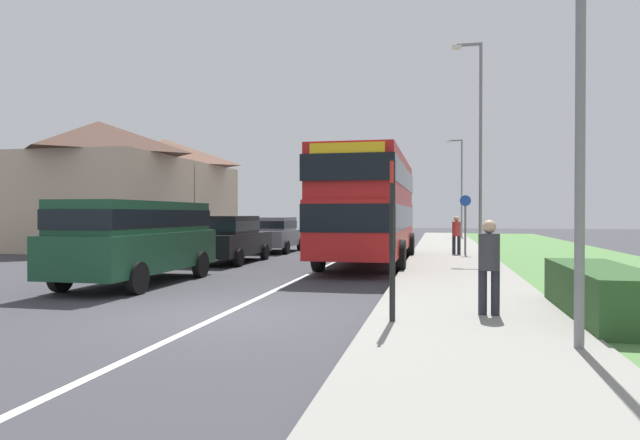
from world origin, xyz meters
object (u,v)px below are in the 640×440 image
(parked_car_grey, at_px, (274,233))
(cycle_route_sign, at_px, (465,222))
(parked_van_dark_green, at_px, (138,235))
(pedestrian_walking_away, at_px, (456,233))
(pedestrian_at_stop, at_px, (489,263))
(bus_stop_sign, at_px, (392,229))
(street_lamp_far, at_px, (460,181))
(parked_car_black, at_px, (230,237))
(double_decker_bus, at_px, (370,203))
(street_lamp_mid, at_px, (478,137))

(parked_car_grey, xyz_separation_m, cycle_route_sign, (8.45, -1.33, 0.54))
(parked_van_dark_green, xyz_separation_m, pedestrian_walking_away, (8.13, 10.67, -0.27))
(parked_van_dark_green, xyz_separation_m, pedestrian_at_stop, (8.21, -3.25, -0.27))
(parked_van_dark_green, height_order, bus_stop_sign, bus_stop_sign)
(cycle_route_sign, bearing_deg, street_lamp_far, 88.49)
(parked_car_black, relative_size, pedestrian_walking_away, 2.75)
(bus_stop_sign, relative_size, street_lamp_far, 0.36)
(pedestrian_at_stop, relative_size, pedestrian_walking_away, 1.00)
(parked_car_grey, bearing_deg, double_decker_bus, -44.97)
(street_lamp_far, bearing_deg, parked_car_black, -111.47)
(street_lamp_far, bearing_deg, pedestrian_walking_away, -92.61)
(bus_stop_sign, bearing_deg, pedestrian_walking_away, 84.51)
(double_decker_bus, relative_size, street_lamp_far, 1.44)
(street_lamp_mid, xyz_separation_m, street_lamp_far, (0.08, 19.61, -0.58))
(parked_van_dark_green, distance_m, parked_car_black, 6.20)
(parked_car_black, bearing_deg, parked_van_dark_green, -90.34)
(pedestrian_walking_away, bearing_deg, parked_car_black, -151.06)
(parked_car_black, height_order, bus_stop_sign, bus_stop_sign)
(pedestrian_at_stop, xyz_separation_m, pedestrian_walking_away, (-0.08, 13.92, 0.00))
(parked_car_grey, bearing_deg, parked_car_black, -89.85)
(double_decker_bus, distance_m, parked_car_black, 5.19)
(parked_car_black, xyz_separation_m, street_lamp_mid, (8.84, 3.08, 3.77))
(parked_car_black, bearing_deg, parked_car_grey, 90.15)
(parked_car_grey, height_order, pedestrian_walking_away, pedestrian_walking_away)
(parked_car_black, relative_size, parked_car_grey, 1.13)
(parked_car_grey, xyz_separation_m, pedestrian_at_stop, (8.18, -15.08, 0.09))
(parked_car_black, distance_m, pedestrian_at_stop, 12.49)
(parked_van_dark_green, distance_m, pedestrian_walking_away, 13.41)
(pedestrian_at_stop, distance_m, street_lamp_far, 32.29)
(cycle_route_sign, bearing_deg, parked_car_black, -152.95)
(parked_car_black, relative_size, cycle_route_sign, 1.82)
(parked_car_grey, relative_size, street_lamp_far, 0.57)
(double_decker_bus, height_order, street_lamp_mid, street_lamp_mid)
(bus_stop_sign, relative_size, cycle_route_sign, 1.03)
(pedestrian_at_stop, bearing_deg, parked_van_dark_green, 158.40)
(pedestrian_at_stop, xyz_separation_m, street_lamp_mid, (0.67, 12.52, 3.72))
(parked_car_black, distance_m, bus_stop_sign, 12.29)
(bus_stop_sign, bearing_deg, parked_car_grey, 112.75)
(street_lamp_far, bearing_deg, cycle_route_sign, -91.51)
(bus_stop_sign, relative_size, street_lamp_mid, 0.31)
(bus_stop_sign, height_order, street_lamp_far, street_lamp_far)
(street_lamp_far, bearing_deg, parked_car_grey, -117.66)
(double_decker_bus, height_order, cycle_route_sign, double_decker_bus)
(pedestrian_walking_away, distance_m, street_lamp_mid, 4.04)
(street_lamp_mid, bearing_deg, pedestrian_walking_away, 118.14)
(parked_car_grey, xyz_separation_m, street_lamp_mid, (8.85, -2.56, 3.81))
(pedestrian_at_stop, bearing_deg, street_lamp_far, 88.66)
(parked_car_black, distance_m, pedestrian_walking_away, 9.24)
(parked_car_black, relative_size, pedestrian_at_stop, 2.75)
(parked_car_black, bearing_deg, double_decker_bus, 7.05)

